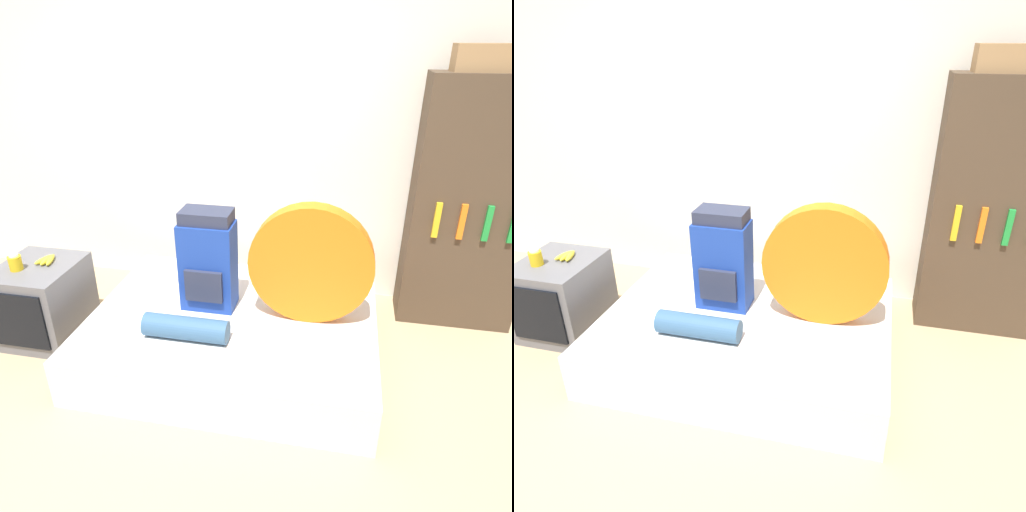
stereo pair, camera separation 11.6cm
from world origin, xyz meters
TOP-DOWN VIEW (x-y plane):
  - ground_plane at (0.00, 0.00)m, footprint 16.00×16.00m
  - wall_back at (0.00, 1.83)m, footprint 8.00×0.05m
  - bed at (0.21, 0.78)m, footprint 1.91×1.47m
  - backpack at (0.02, 0.85)m, footprint 0.36×0.25m
  - tent_bag at (0.71, 0.83)m, footprint 0.80×0.13m
  - sleeping_roll at (-0.01, 0.45)m, footprint 0.54×0.15m
  - television at (-1.21, 0.73)m, footprint 0.53×0.59m
  - canister at (-1.30, 0.65)m, footprint 0.09×0.09m
  - banana_bunch at (-1.16, 0.80)m, footprint 0.13×0.17m
  - bookshelf at (1.78, 1.57)m, footprint 0.83×0.35m
  - cardboard_box at (1.67, 1.56)m, footprint 0.37×0.21m

SIDE VIEW (x-z plane):
  - ground_plane at x=0.00m, z-range 0.00..0.00m
  - bed at x=0.21m, z-range 0.00..0.33m
  - television at x=-1.21m, z-range 0.00..0.58m
  - sleeping_roll at x=-0.01m, z-range 0.33..0.48m
  - banana_bunch at x=-1.16m, z-range 0.58..0.61m
  - canister at x=-1.30m, z-range 0.57..0.69m
  - backpack at x=0.02m, z-range 0.32..1.02m
  - tent_bag at x=0.71m, z-range 0.33..1.13m
  - bookshelf at x=1.78m, z-range 0.00..1.83m
  - wall_back at x=0.00m, z-range 0.00..2.60m
  - cardboard_box at x=1.67m, z-range 1.83..2.00m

